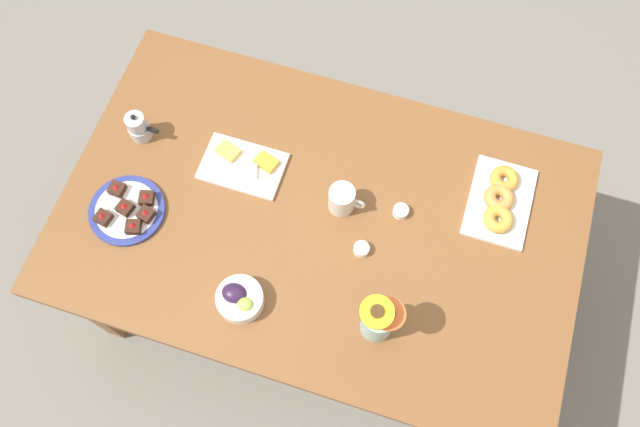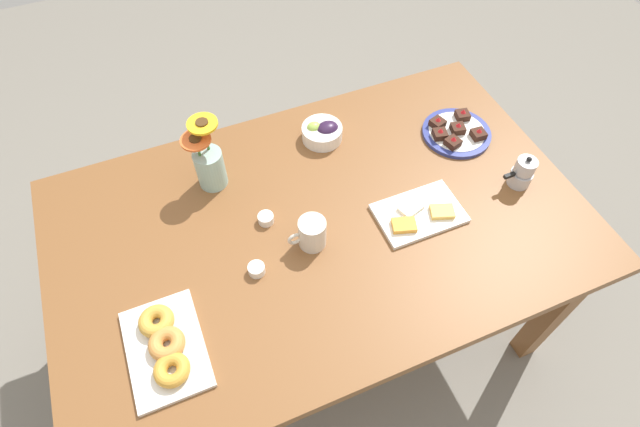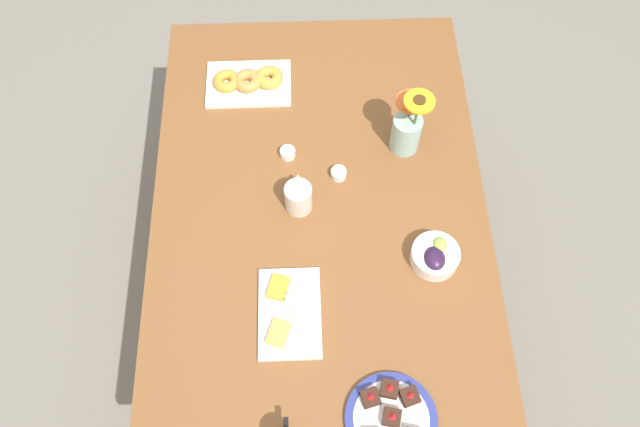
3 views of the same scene
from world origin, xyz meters
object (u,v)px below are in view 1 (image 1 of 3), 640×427
(dining_table, at_px, (320,228))
(moka_pot, at_px, (138,127))
(jam_cup_berry, at_px, (401,211))
(croissant_platter, at_px, (500,200))
(dessert_plate, at_px, (127,210))
(jam_cup_honey, at_px, (361,249))
(cheese_platter, at_px, (244,165))
(flower_vase, at_px, (378,321))
(coffee_mug, at_px, (342,199))
(grape_bowl, at_px, (239,299))

(dining_table, relative_size, moka_pot, 13.45)
(dining_table, bearing_deg, jam_cup_berry, 21.82)
(croissant_platter, relative_size, dessert_plate, 1.19)
(jam_cup_honey, height_order, dessert_plate, dessert_plate)
(jam_cup_honey, bearing_deg, moka_pot, 168.14)
(croissant_platter, bearing_deg, cheese_platter, -171.33)
(dining_table, relative_size, flower_vase, 6.52)
(dining_table, xyz_separation_m, jam_cup_berry, (0.23, 0.09, 0.10))
(jam_cup_honey, xyz_separation_m, moka_pot, (-0.79, 0.17, 0.03))
(coffee_mug, bearing_deg, grape_bowl, -116.88)
(coffee_mug, height_order, cheese_platter, coffee_mug)
(cheese_platter, height_order, flower_vase, flower_vase)
(cheese_platter, bearing_deg, dessert_plate, -138.44)
(jam_cup_honey, xyz_separation_m, flower_vase, (0.10, -0.21, 0.07))
(dining_table, xyz_separation_m, moka_pot, (-0.64, 0.10, 0.13))
(grape_bowl, bearing_deg, coffee_mug, 63.12)
(cheese_platter, distance_m, jam_cup_honey, 0.46)
(coffee_mug, relative_size, grape_bowl, 0.84)
(coffee_mug, height_order, jam_cup_honey, coffee_mug)
(dining_table, distance_m, croissant_platter, 0.57)
(dessert_plate, bearing_deg, cheese_platter, 41.56)
(grape_bowl, xyz_separation_m, croissant_platter, (0.66, 0.54, -0.01))
(coffee_mug, bearing_deg, jam_cup_berry, 9.84)
(jam_cup_honey, bearing_deg, dining_table, 157.42)
(cheese_platter, bearing_deg, jam_cup_honey, -20.00)
(dessert_plate, bearing_deg, croissant_platter, 19.11)
(cheese_platter, distance_m, dessert_plate, 0.38)
(dining_table, height_order, dessert_plate, dessert_plate)
(grape_bowl, distance_m, moka_pot, 0.66)
(grape_bowl, height_order, moka_pot, moka_pot)
(dessert_plate, bearing_deg, dining_table, 15.46)
(cheese_platter, height_order, dessert_plate, dessert_plate)
(cheese_platter, xyz_separation_m, jam_cup_honey, (0.44, -0.16, 0.01))
(coffee_mug, distance_m, dessert_plate, 0.66)
(jam_cup_berry, bearing_deg, croissant_platter, 23.95)
(dining_table, distance_m, moka_pot, 0.66)
(coffee_mug, bearing_deg, dining_table, -129.86)
(grape_bowl, distance_m, jam_cup_honey, 0.39)
(jam_cup_honey, distance_m, jam_cup_berry, 0.17)
(jam_cup_honey, distance_m, dessert_plate, 0.73)
(coffee_mug, distance_m, jam_cup_berry, 0.19)
(grape_bowl, xyz_separation_m, cheese_platter, (-0.14, 0.42, -0.02))
(dining_table, height_order, cheese_platter, cheese_platter)
(jam_cup_honey, relative_size, jam_cup_berry, 1.00)
(dining_table, relative_size, jam_cup_berry, 33.33)
(dining_table, xyz_separation_m, cheese_platter, (-0.29, 0.10, 0.10))
(jam_cup_berry, height_order, flower_vase, flower_vase)
(dessert_plate, bearing_deg, coffee_mug, 19.40)
(grape_bowl, height_order, jam_cup_honey, grape_bowl)
(grape_bowl, bearing_deg, flower_vase, 6.62)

